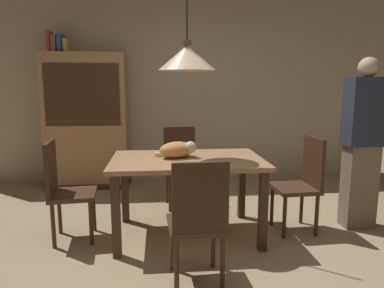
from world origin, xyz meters
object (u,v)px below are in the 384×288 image
(chair_near_front, at_px, (198,218))
(hutch_bookcase, at_px, (87,124))
(chair_left_side, at_px, (64,186))
(dining_table, at_px, (187,169))
(book_blue_wide, at_px, (61,43))
(pendant_lamp, at_px, (187,58))
(cat_sleeping, at_px, (178,149))
(book_red_tall, at_px, (50,42))
(book_yellow_short, at_px, (66,46))
(chair_right_side, at_px, (303,180))
(chair_far_back, at_px, (181,163))
(person_standing, at_px, (362,144))
(book_brown_thick, at_px, (55,44))

(chair_near_front, height_order, hutch_bookcase, hutch_bookcase)
(chair_left_side, bearing_deg, dining_table, 0.41)
(chair_left_side, relative_size, book_blue_wide, 3.88)
(pendant_lamp, bearing_deg, cat_sleeping, 152.63)
(chair_near_front, xyz_separation_m, cat_sleeping, (-0.09, 0.92, 0.32))
(dining_table, bearing_deg, chair_left_side, -179.59)
(chair_near_front, relative_size, book_blue_wide, 3.88)
(book_red_tall, bearing_deg, cat_sleeping, -47.28)
(book_yellow_short, bearing_deg, chair_right_side, -34.23)
(cat_sleeping, bearing_deg, book_red_tall, 132.72)
(chair_right_side, relative_size, book_blue_wide, 3.88)
(chair_far_back, relative_size, book_yellow_short, 4.65)
(chair_near_front, xyz_separation_m, person_standing, (1.73, 0.92, 0.34))
(book_red_tall, bearing_deg, book_blue_wide, 0.00)
(chair_left_side, relative_size, pendant_lamp, 0.72)
(chair_near_front, bearing_deg, book_brown_thick, 121.40)
(cat_sleeping, bearing_deg, chair_far_back, 84.82)
(person_standing, bearing_deg, book_brown_thick, 152.65)
(book_red_tall, bearing_deg, chair_right_side, -32.22)
(dining_table, relative_size, chair_near_front, 1.51)
(chair_far_back, xyz_separation_m, cat_sleeping, (-0.08, -0.84, 0.32))
(cat_sleeping, relative_size, person_standing, 0.24)
(chair_left_side, relative_size, chair_near_front, 1.00)
(chair_left_side, bearing_deg, chair_right_side, 0.30)
(chair_right_side, bearing_deg, book_red_tall, 147.78)
(dining_table, relative_size, book_brown_thick, 5.83)
(chair_far_back, bearing_deg, book_red_tall, 151.83)
(chair_near_front, bearing_deg, person_standing, 28.00)
(chair_left_side, bearing_deg, cat_sleeping, 2.79)
(book_brown_thick, xyz_separation_m, book_yellow_short, (0.14, 0.00, -0.02))
(chair_left_side, height_order, book_brown_thick, book_brown_thick)
(dining_table, xyz_separation_m, pendant_lamp, (-0.00, 0.00, 1.01))
(chair_left_side, bearing_deg, pendant_lamp, 0.41)
(pendant_lamp, xyz_separation_m, person_standing, (1.73, 0.04, -0.81))
(chair_near_front, distance_m, cat_sleeping, 0.98)
(dining_table, bearing_deg, pendant_lamp, 180.00)
(chair_near_front, bearing_deg, book_red_tall, 122.44)
(pendant_lamp, relative_size, person_standing, 0.77)
(person_standing, bearing_deg, chair_left_side, -179.00)
(chair_far_back, distance_m, cat_sleeping, 0.90)
(chair_far_back, relative_size, book_red_tall, 3.32)
(dining_table, height_order, chair_right_side, chair_right_side)
(chair_far_back, height_order, person_standing, person_standing)
(cat_sleeping, xyz_separation_m, person_standing, (1.82, -0.00, 0.02))
(chair_near_front, xyz_separation_m, book_yellow_short, (-1.48, 2.65, 1.43))
(book_blue_wide, bearing_deg, chair_near_front, -59.79)
(chair_right_side, relative_size, hutch_bookcase, 0.50)
(chair_right_side, distance_m, book_blue_wide, 3.52)
(cat_sleeping, xyz_separation_m, book_red_tall, (-1.60, 1.73, 1.16))
(book_blue_wide, bearing_deg, chair_far_back, -30.33)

